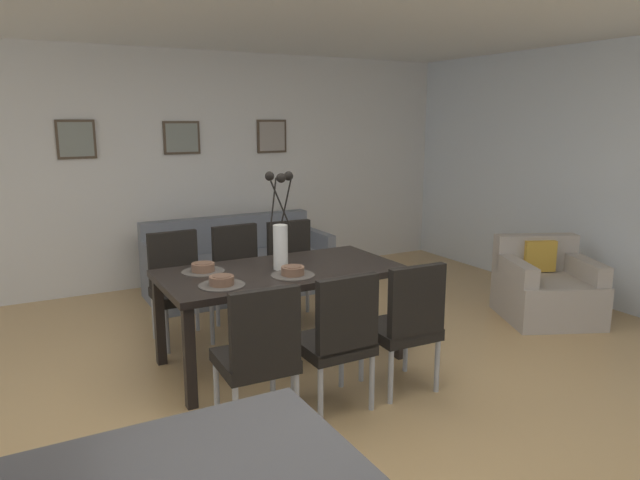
% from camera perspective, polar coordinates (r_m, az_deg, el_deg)
% --- Properties ---
extents(ground_plane, '(9.00, 9.00, 0.00)m').
position_cam_1_polar(ground_plane, '(4.09, -2.34, -15.25)').
color(ground_plane, tan).
extents(back_wall_panel, '(9.00, 0.10, 2.60)m').
position_cam_1_polar(back_wall_panel, '(6.73, -14.93, 6.67)').
color(back_wall_panel, silver).
rests_on(back_wall_panel, ground).
extents(side_window_wall, '(0.10, 6.30, 2.60)m').
position_cam_1_polar(side_window_wall, '(6.43, 26.42, 5.61)').
color(side_window_wall, white).
rests_on(side_window_wall, ground).
extents(dining_table, '(1.80, 0.92, 0.74)m').
position_cam_1_polar(dining_table, '(4.44, -3.85, -3.83)').
color(dining_table, black).
rests_on(dining_table, ground).
extents(dining_chair_near_left, '(0.46, 0.46, 0.92)m').
position_cam_1_polar(dining_chair_near_left, '(3.52, -6.00, -10.77)').
color(dining_chair_near_left, black).
rests_on(dining_chair_near_left, ground).
extents(dining_chair_near_right, '(0.45, 0.45, 0.92)m').
position_cam_1_polar(dining_chair_near_right, '(5.06, -13.74, -3.96)').
color(dining_chair_near_right, black).
rests_on(dining_chair_near_right, ground).
extents(dining_chair_far_left, '(0.44, 0.44, 0.92)m').
position_cam_1_polar(dining_chair_far_left, '(3.74, 1.77, -9.30)').
color(dining_chair_far_left, black).
rests_on(dining_chair_far_left, ground).
extents(dining_chair_far_right, '(0.46, 0.46, 0.92)m').
position_cam_1_polar(dining_chair_far_right, '(5.26, -7.79, -3.12)').
color(dining_chair_far_right, black).
rests_on(dining_chair_far_right, ground).
extents(dining_chair_mid_left, '(0.46, 0.46, 0.92)m').
position_cam_1_polar(dining_chair_mid_left, '(4.03, 8.45, -7.85)').
color(dining_chair_mid_left, black).
rests_on(dining_chair_mid_left, ground).
extents(dining_chair_mid_right, '(0.47, 0.47, 0.92)m').
position_cam_1_polar(dining_chair_mid_right, '(5.43, -2.60, -2.57)').
color(dining_chair_mid_right, black).
rests_on(dining_chair_mid_right, ground).
extents(centerpiece_vase, '(0.21, 0.23, 0.73)m').
position_cam_1_polar(centerpiece_vase, '(4.36, -3.91, 0.74)').
color(centerpiece_vase, white).
rests_on(centerpiece_vase, dining_table).
extents(placemat_near_left, '(0.32, 0.32, 0.01)m').
position_cam_1_polar(placemat_near_left, '(4.04, -9.60, -4.38)').
color(placemat_near_left, '#4C4742').
rests_on(placemat_near_left, dining_table).
extents(bowl_near_left, '(0.17, 0.17, 0.07)m').
position_cam_1_polar(bowl_near_left, '(4.03, -9.62, -3.87)').
color(bowl_near_left, brown).
rests_on(bowl_near_left, dining_table).
extents(placemat_near_right, '(0.32, 0.32, 0.01)m').
position_cam_1_polar(placemat_near_right, '(4.42, -11.37, -3.04)').
color(placemat_near_right, '#4C4742').
rests_on(placemat_near_right, dining_table).
extents(bowl_near_right, '(0.17, 0.17, 0.07)m').
position_cam_1_polar(bowl_near_right, '(4.41, -11.39, -2.57)').
color(bowl_near_right, brown).
rests_on(bowl_near_right, dining_table).
extents(placemat_far_left, '(0.32, 0.32, 0.01)m').
position_cam_1_polar(placemat_far_left, '(4.24, -2.68, -3.45)').
color(placemat_far_left, '#4C4742').
rests_on(placemat_far_left, dining_table).
extents(bowl_far_left, '(0.17, 0.17, 0.07)m').
position_cam_1_polar(bowl_far_left, '(4.23, -2.69, -2.96)').
color(bowl_far_left, brown).
rests_on(bowl_far_left, dining_table).
extents(sofa, '(1.91, 0.84, 0.80)m').
position_cam_1_polar(sofa, '(6.35, -8.07, -2.69)').
color(sofa, slate).
rests_on(sofa, ground).
extents(armchair, '(1.06, 1.06, 0.75)m').
position_cam_1_polar(armchair, '(5.90, 21.28, -4.46)').
color(armchair, '#ADA399').
rests_on(armchair, ground).
extents(framed_picture_left, '(0.38, 0.03, 0.40)m').
position_cam_1_polar(framed_picture_left, '(6.49, -22.80, 9.09)').
color(framed_picture_left, '#473828').
extents(framed_picture_center, '(0.41, 0.03, 0.36)m').
position_cam_1_polar(framed_picture_center, '(6.69, -13.40, 9.73)').
color(framed_picture_center, '#473828').
extents(framed_picture_right, '(0.37, 0.03, 0.39)m').
position_cam_1_polar(framed_picture_right, '(7.06, -4.75, 10.10)').
color(framed_picture_right, '#473828').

